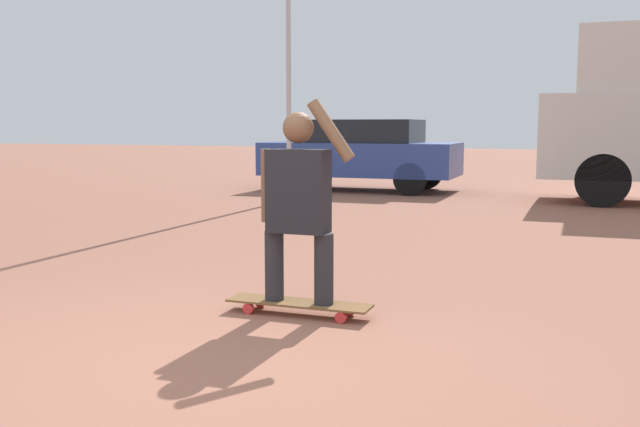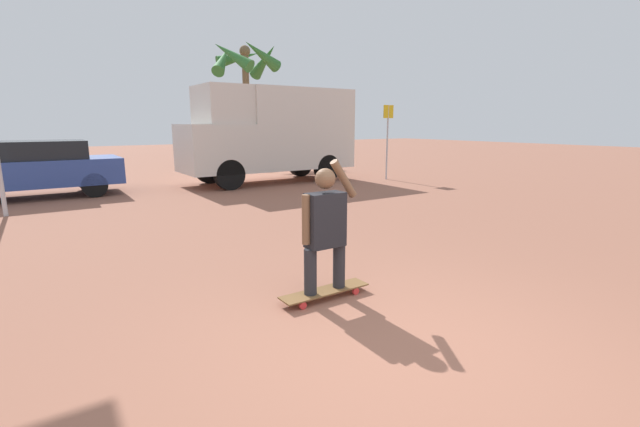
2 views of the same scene
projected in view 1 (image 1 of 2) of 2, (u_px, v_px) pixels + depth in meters
The scene contains 4 objects.
ground_plane at pixel (189, 373), 3.99m from camera, with size 80.00×80.00×0.00m, color #935B47.
skateboard at pixel (299, 304), 5.21m from camera, with size 1.08×0.25×0.10m.
person_skateboarder at pixel (298, 197), 5.11m from camera, with size 0.71×0.22×1.47m.
parked_car_blue at pixel (362, 153), 15.17m from camera, with size 4.09×1.81×1.50m.
Camera 1 is at (2.02, -3.36, 1.38)m, focal length 40.00 mm.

